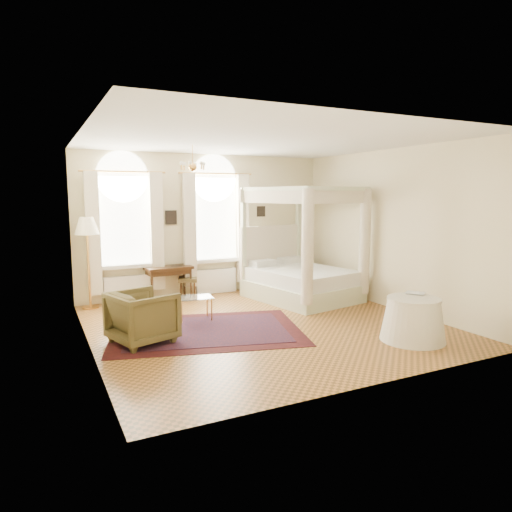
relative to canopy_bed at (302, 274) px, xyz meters
The scene contains 18 objects.
ground 2.32m from the canopy_bed, 140.13° to the right, with size 6.00×6.00×0.00m, color #A86930.
room_walls 2.65m from the canopy_bed, 140.13° to the right, with size 6.00×6.00×6.00m.
window_left 4.00m from the canopy_bed, 158.39° to the left, with size 1.62×0.27×3.29m.
window_right 2.28m from the canopy_bed, 136.70° to the left, with size 1.62×0.27×3.29m.
chandelier 3.52m from the canopy_bed, behind, with size 0.51×0.45×0.50m.
wall_pictures 2.60m from the canopy_bed, 136.87° to the left, with size 2.54×0.03×0.39m.
canopy_bed is the anchor object (origin of this frame).
nightstand 1.41m from the canopy_bed, 50.60° to the left, with size 0.38×0.34×0.54m, color #38210F.
nightstand_lamp 1.36m from the canopy_bed, 51.20° to the left, with size 0.25×0.25×0.37m.
writing_desk 3.01m from the canopy_bed, 155.24° to the left, with size 1.06×0.60×0.77m.
laptop 2.88m from the canopy_bed, 154.92° to the left, with size 0.31×0.20×0.02m, color black.
stool 2.62m from the canopy_bed, 151.17° to the left, with size 0.53×0.53×0.48m.
armchair 4.20m from the canopy_bed, 159.05° to the right, with size 0.90×0.93×0.85m, color #4A4020.
coffee_table 2.81m from the canopy_bed, 168.02° to the right, with size 0.71×0.53×0.45m.
floor_lamp 4.72m from the canopy_bed, 164.08° to the left, with size 0.49×0.49×1.91m.
oriental_rug 3.16m from the canopy_bed, 153.95° to the right, with size 3.73×3.08×0.01m.
side_table 3.33m from the canopy_bed, 89.09° to the right, with size 1.04×1.04×0.71m.
book 3.19m from the canopy_bed, 86.34° to the right, with size 0.22×0.30×0.03m, color black.
Camera 1 is at (-3.70, -7.23, 2.36)m, focal length 32.00 mm.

